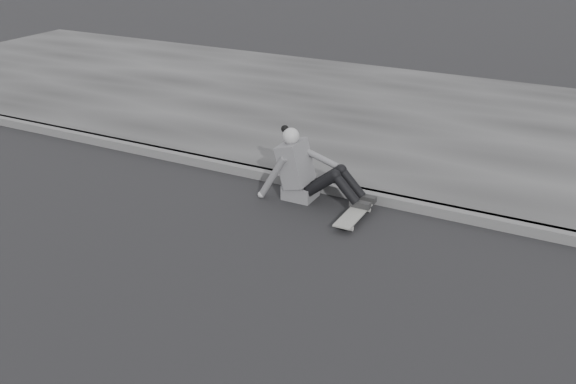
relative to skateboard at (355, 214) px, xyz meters
name	(u,v)px	position (x,y,z in m)	size (l,w,h in m)	color
ground	(357,342)	(0.85, -2.03, -0.07)	(80.00, 80.00, 0.00)	black
curb	(443,211)	(0.85, 0.55, -0.01)	(24.00, 0.16, 0.12)	#505050
sidewalk	(496,133)	(0.85, 3.57, -0.01)	(24.00, 6.00, 0.12)	#343434
skateboard	(355,214)	(0.00, 0.00, 0.00)	(0.20, 0.78, 0.09)	gray
seated_woman	(305,171)	(-0.73, 0.25, 0.29)	(1.38, 0.46, 0.88)	#555558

